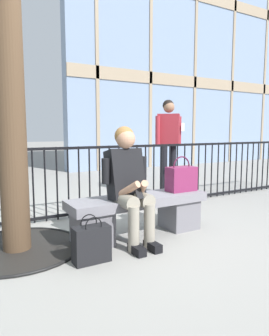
# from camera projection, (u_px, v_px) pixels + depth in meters

# --- Properties ---
(ground_plane) EXTENTS (60.00, 60.00, 0.00)m
(ground_plane) POSITION_uv_depth(u_px,v_px,m) (139.00, 235.00, 3.46)
(ground_plane) COLOR gray
(stone_bench) EXTENTS (1.60, 0.44, 0.45)m
(stone_bench) POSITION_uv_depth(u_px,v_px,m) (139.00, 212.00, 3.43)
(stone_bench) COLOR slate
(stone_bench) RESTS_ON ground
(seated_person_with_phone) EXTENTS (0.52, 0.66, 1.21)m
(seated_person_with_phone) POSITION_uv_depth(u_px,v_px,m) (129.00, 181.00, 3.18)
(seated_person_with_phone) COLOR gray
(seated_person_with_phone) RESTS_ON ground
(handbag_on_bench) EXTENTS (0.35, 0.19, 0.42)m
(handbag_on_bench) POSITION_uv_depth(u_px,v_px,m) (181.00, 178.00, 3.67)
(handbag_on_bench) COLOR #7A234C
(handbag_on_bench) RESTS_ON stone_bench
(shopping_bag) EXTENTS (0.33, 0.16, 0.43)m
(shopping_bag) POSITION_uv_depth(u_px,v_px,m) (91.00, 244.00, 2.74)
(shopping_bag) COLOR black
(shopping_bag) RESTS_ON ground
(bystander_at_railing) EXTENTS (0.55, 0.42, 1.71)m
(bystander_at_railing) POSITION_uv_depth(u_px,v_px,m) (168.00, 140.00, 5.55)
(bystander_at_railing) COLOR black
(bystander_at_railing) RESTS_ON ground
(plaza_railing) EXTENTS (8.49, 0.04, 0.96)m
(plaza_railing) POSITION_uv_depth(u_px,v_px,m) (100.00, 180.00, 4.32)
(plaza_railing) COLOR black
(plaza_railing) RESTS_ON ground
(building_facade_right) EXTENTS (8.97, 0.43, 9.00)m
(building_facade_right) POSITION_uv_depth(u_px,v_px,m) (192.00, 31.00, 10.46)
(building_facade_right) COLOR #7A8EAD
(building_facade_right) RESTS_ON ground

